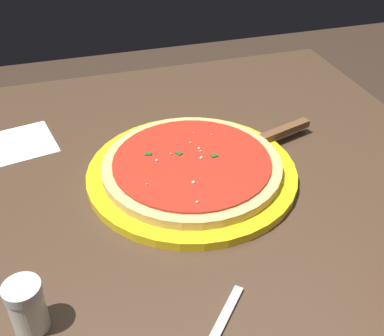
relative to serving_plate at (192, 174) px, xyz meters
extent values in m
cube|color=black|center=(0.40, -0.42, -0.41)|extent=(0.06, 0.06, 0.75)
cube|color=black|center=(0.40, 0.37, -0.41)|extent=(0.06, 0.06, 0.75)
cube|color=#473323|center=(0.00, -0.02, -0.02)|extent=(0.94, 0.93, 0.03)
cylinder|color=yellow|center=(0.00, 0.00, 0.00)|extent=(0.37, 0.37, 0.02)
cylinder|color=#DBB26B|center=(0.00, 0.00, 0.02)|extent=(0.31, 0.31, 0.02)
cylinder|color=red|center=(0.00, 0.00, 0.03)|extent=(0.27, 0.27, 0.00)
sphere|color=#EFEACC|center=(0.02, -0.02, 0.03)|extent=(0.00, 0.00, 0.00)
sphere|color=#EFEACC|center=(0.03, 0.03, 0.03)|extent=(0.00, 0.00, 0.00)
sphere|color=#EFEACC|center=(0.00, -0.02, 0.03)|extent=(0.01, 0.01, 0.01)
sphere|color=#EFEACC|center=(0.02, 0.06, 0.03)|extent=(0.00, 0.00, 0.00)
sphere|color=#EFEACC|center=(-0.11, 0.03, 0.03)|extent=(0.00, 0.00, 0.00)
sphere|color=#EFEACC|center=(-0.06, 0.02, 0.03)|extent=(0.01, 0.01, 0.01)
sphere|color=#EFEACC|center=(0.03, -0.02, 0.03)|extent=(0.00, 0.00, 0.00)
sphere|color=#EFEACC|center=(0.07, -0.06, 0.03)|extent=(0.00, 0.00, 0.00)
sphere|color=#EFEACC|center=(0.08, -0.03, 0.03)|extent=(0.00, 0.00, 0.00)
sphere|color=#EFEACC|center=(0.05, -0.01, 0.03)|extent=(0.00, 0.00, 0.00)
sphere|color=#EFEACC|center=(-0.04, 0.09, 0.03)|extent=(0.00, 0.00, 0.00)
cube|color=#23561E|center=(0.04, 0.07, 0.03)|extent=(0.01, 0.01, 0.00)
cube|color=#23561E|center=(0.01, -0.04, 0.03)|extent=(0.01, 0.01, 0.00)
cube|color=#23561E|center=(0.03, 0.02, 0.03)|extent=(0.01, 0.01, 0.00)
cube|color=silver|center=(0.03, -0.10, 0.01)|extent=(0.09, 0.11, 0.00)
cube|color=brown|center=(0.06, -0.20, 0.01)|extent=(0.05, 0.13, 0.01)
cube|color=white|center=(0.20, 0.29, -0.01)|extent=(0.15, 0.15, 0.00)
cube|color=silver|center=(-0.31, 0.06, -0.01)|extent=(0.12, 0.11, 0.00)
cylinder|color=silver|center=(-0.24, 0.28, 0.02)|extent=(0.04, 0.04, 0.06)
cylinder|color=silver|center=(-0.24, 0.28, 0.06)|extent=(0.05, 0.05, 0.01)
camera|label=1|loc=(-0.65, 0.20, 0.50)|focal=44.94mm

